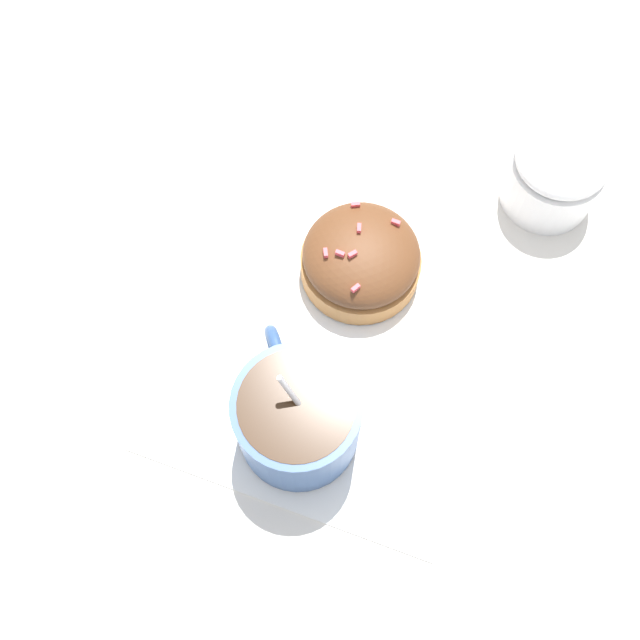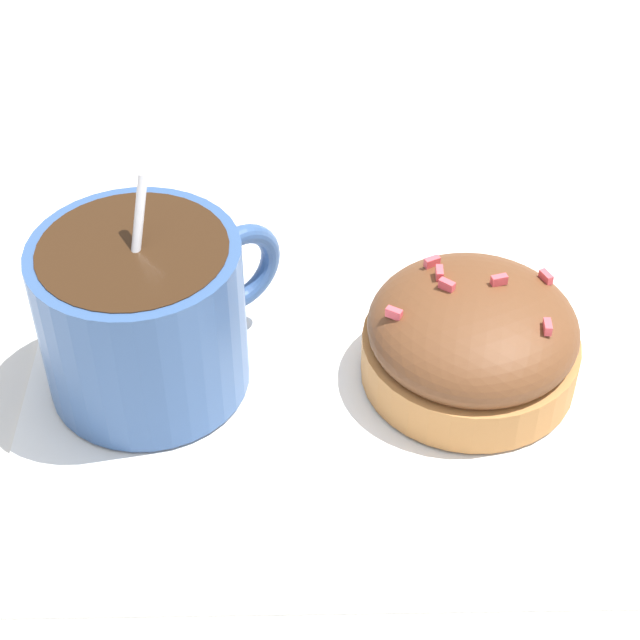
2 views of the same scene
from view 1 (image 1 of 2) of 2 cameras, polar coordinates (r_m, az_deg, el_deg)
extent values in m
plane|color=silver|center=(0.60, 1.06, -2.13)|extent=(3.00, 3.00, 0.00)
cube|color=white|center=(0.59, 1.06, -2.08)|extent=(0.29, 0.27, 0.00)
cylinder|color=#335184|center=(0.54, -1.72, -7.59)|extent=(0.09, 0.09, 0.07)
cylinder|color=#331E0F|center=(0.51, -1.81, -6.68)|extent=(0.08, 0.08, 0.01)
torus|color=#335184|center=(0.55, -3.27, -2.62)|extent=(0.04, 0.03, 0.04)
ellipsoid|color=silver|center=(0.57, -3.65, -6.70)|extent=(0.02, 0.03, 0.01)
cylinder|color=silver|center=(0.52, -1.31, -7.40)|extent=(0.02, 0.05, 0.09)
cylinder|color=#B2753D|center=(0.61, 3.09, 4.21)|extent=(0.10, 0.10, 0.02)
ellipsoid|color=brown|center=(0.59, 3.17, 4.99)|extent=(0.09, 0.09, 0.04)
cube|color=#EA4C56|center=(0.56, 2.73, 2.43)|extent=(0.01, 0.01, 0.00)
cube|color=#EA4C56|center=(0.57, 2.10, 5.11)|extent=(0.01, 0.01, 0.00)
cube|color=#EA4C56|center=(0.57, 1.53, 5.08)|extent=(0.00, 0.01, 0.00)
cube|color=#EA4C56|center=(0.59, 5.79, 7.40)|extent=(0.00, 0.01, 0.00)
cube|color=#EA4C56|center=(0.57, 0.43, 5.13)|extent=(0.01, 0.01, 0.00)
cube|color=#EA4C56|center=(0.60, 2.72, 8.76)|extent=(0.01, 0.01, 0.00)
cube|color=#EA4C56|center=(0.58, 3.13, 6.97)|extent=(0.01, 0.00, 0.00)
cylinder|color=white|center=(0.67, 17.22, 10.05)|extent=(0.08, 0.08, 0.05)
ellipsoid|color=white|center=(0.64, 18.02, 11.56)|extent=(0.08, 0.08, 0.03)
camera|label=2|loc=(0.40, 55.84, 0.15)|focal=60.00mm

